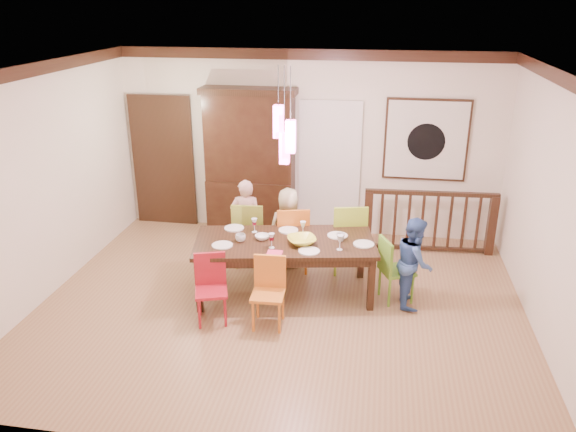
% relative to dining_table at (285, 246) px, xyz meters
% --- Properties ---
extents(floor, '(6.00, 6.00, 0.00)m').
position_rel_dining_table_xyz_m(floor, '(0.00, -0.32, -0.67)').
color(floor, '#976C49').
rests_on(floor, ground).
extents(ceiling, '(6.00, 6.00, 0.00)m').
position_rel_dining_table_xyz_m(ceiling, '(0.00, -0.32, 2.23)').
color(ceiling, white).
rests_on(ceiling, wall_back).
extents(wall_back, '(6.00, 0.00, 6.00)m').
position_rel_dining_table_xyz_m(wall_back, '(0.00, 2.18, 0.78)').
color(wall_back, silver).
rests_on(wall_back, floor).
extents(wall_left, '(0.00, 5.00, 5.00)m').
position_rel_dining_table_xyz_m(wall_left, '(-3.00, -0.32, 0.78)').
color(wall_left, silver).
rests_on(wall_left, floor).
extents(wall_right, '(0.00, 5.00, 5.00)m').
position_rel_dining_table_xyz_m(wall_right, '(3.00, -0.32, 0.78)').
color(wall_right, silver).
rests_on(wall_right, floor).
extents(crown_molding, '(6.00, 5.00, 0.16)m').
position_rel_dining_table_xyz_m(crown_molding, '(0.00, -0.32, 2.15)').
color(crown_molding, black).
rests_on(crown_molding, wall_back).
extents(panel_door, '(1.04, 0.07, 2.24)m').
position_rel_dining_table_xyz_m(panel_door, '(-2.40, 2.13, 0.38)').
color(panel_door, black).
rests_on(panel_door, wall_back).
extents(white_doorway, '(0.97, 0.05, 2.22)m').
position_rel_dining_table_xyz_m(white_doorway, '(0.35, 2.15, 0.38)').
color(white_doorway, silver).
rests_on(white_doorway, wall_back).
extents(painting, '(1.25, 0.06, 1.25)m').
position_rel_dining_table_xyz_m(painting, '(1.80, 2.14, 0.93)').
color(painting, black).
rests_on(painting, wall_back).
extents(pendant_cluster, '(0.27, 0.21, 1.14)m').
position_rel_dining_table_xyz_m(pendant_cluster, '(0.00, -0.00, 1.43)').
color(pendant_cluster, '#FD4BA9').
rests_on(pendant_cluster, ceiling).
extents(dining_table, '(2.40, 1.42, 0.75)m').
position_rel_dining_table_xyz_m(dining_table, '(0.00, 0.00, 0.00)').
color(dining_table, black).
rests_on(dining_table, floor).
extents(chair_far_left, '(0.46, 0.46, 0.97)m').
position_rel_dining_table_xyz_m(chair_far_left, '(-0.64, 0.78, -0.12)').
color(chair_far_left, '#90A434').
rests_on(chair_far_left, floor).
extents(chair_far_mid, '(0.53, 0.53, 0.97)m').
position_rel_dining_table_xyz_m(chair_far_mid, '(-0.01, 0.70, -0.12)').
color(chair_far_mid, '#BD5F19').
rests_on(chair_far_mid, floor).
extents(chair_far_right, '(0.55, 0.55, 1.02)m').
position_rel_dining_table_xyz_m(chair_far_right, '(0.74, 0.81, -0.09)').
color(chair_far_right, '#97B82A').
rests_on(chair_far_right, floor).
extents(chair_near_left, '(0.47, 0.47, 0.82)m').
position_rel_dining_table_xyz_m(chair_near_left, '(-0.74, -0.81, -0.20)').
color(chair_near_left, '#A71826').
rests_on(chair_near_left, floor).
extents(chair_near_mid, '(0.39, 0.39, 0.83)m').
position_rel_dining_table_xyz_m(chair_near_mid, '(-0.06, -0.79, -0.20)').
color(chair_near_mid, orange).
rests_on(chair_near_mid, floor).
extents(chair_end_right, '(0.50, 0.50, 0.85)m').
position_rel_dining_table_xyz_m(chair_end_right, '(1.42, 0.07, -0.19)').
color(chair_end_right, '#5E9C28').
rests_on(chair_end_right, floor).
extents(china_hutch, '(1.48, 0.46, 2.34)m').
position_rel_dining_table_xyz_m(china_hutch, '(-0.89, 1.98, 0.50)').
color(china_hutch, black).
rests_on(china_hutch, floor).
extents(balustrade, '(1.94, 0.18, 0.96)m').
position_rel_dining_table_xyz_m(balustrade, '(1.91, 1.63, -0.17)').
color(balustrade, black).
rests_on(balustrade, floor).
extents(person_far_left, '(0.48, 0.34, 1.24)m').
position_rel_dining_table_xyz_m(person_far_left, '(-0.71, 0.88, -0.05)').
color(person_far_left, beige).
rests_on(person_far_left, floor).
extents(person_far_mid, '(0.66, 0.54, 1.16)m').
position_rel_dining_table_xyz_m(person_far_mid, '(-0.09, 0.83, -0.09)').
color(person_far_mid, beige).
rests_on(person_far_mid, floor).
extents(person_end_right, '(0.46, 0.58, 1.15)m').
position_rel_dining_table_xyz_m(person_end_right, '(1.62, 0.01, -0.10)').
color(person_end_right, '#395CA2').
rests_on(person_end_right, floor).
extents(serving_bowl, '(0.46, 0.46, 0.09)m').
position_rel_dining_table_xyz_m(serving_bowl, '(0.22, -0.06, 0.12)').
color(serving_bowl, gold).
rests_on(serving_bowl, dining_table).
extents(small_bowl, '(0.19, 0.19, 0.06)m').
position_rel_dining_table_xyz_m(small_bowl, '(-0.29, -0.01, 0.11)').
color(small_bowl, white).
rests_on(small_bowl, dining_table).
extents(cup_left, '(0.15, 0.15, 0.10)m').
position_rel_dining_table_xyz_m(cup_left, '(-0.54, -0.12, 0.13)').
color(cup_left, silver).
rests_on(cup_left, dining_table).
extents(cup_right, '(0.13, 0.13, 0.10)m').
position_rel_dining_table_xyz_m(cup_right, '(0.70, 0.11, 0.13)').
color(cup_right, silver).
rests_on(cup_right, dining_table).
extents(plate_far_left, '(0.26, 0.26, 0.01)m').
position_rel_dining_table_xyz_m(plate_far_left, '(-0.73, 0.27, 0.09)').
color(plate_far_left, white).
rests_on(plate_far_left, dining_table).
extents(plate_far_mid, '(0.26, 0.26, 0.01)m').
position_rel_dining_table_xyz_m(plate_far_mid, '(-0.01, 0.32, 0.09)').
color(plate_far_mid, white).
rests_on(plate_far_mid, dining_table).
extents(plate_far_right, '(0.26, 0.26, 0.01)m').
position_rel_dining_table_xyz_m(plate_far_right, '(0.65, 0.25, 0.09)').
color(plate_far_right, white).
rests_on(plate_far_right, dining_table).
extents(plate_near_left, '(0.26, 0.26, 0.01)m').
position_rel_dining_table_xyz_m(plate_near_left, '(-0.73, -0.29, 0.09)').
color(plate_near_left, white).
rests_on(plate_near_left, dining_table).
extents(plate_near_mid, '(0.26, 0.26, 0.01)m').
position_rel_dining_table_xyz_m(plate_near_mid, '(0.35, -0.28, 0.09)').
color(plate_near_mid, white).
rests_on(plate_near_mid, dining_table).
extents(plate_end_right, '(0.26, 0.26, 0.01)m').
position_rel_dining_table_xyz_m(plate_end_right, '(0.99, 0.03, 0.09)').
color(plate_end_right, white).
rests_on(plate_end_right, dining_table).
extents(wine_glass_a, '(0.08, 0.08, 0.19)m').
position_rel_dining_table_xyz_m(wine_glass_a, '(-0.44, 0.20, 0.17)').
color(wine_glass_a, '#590C19').
rests_on(wine_glass_a, dining_table).
extents(wine_glass_b, '(0.08, 0.08, 0.19)m').
position_rel_dining_table_xyz_m(wine_glass_b, '(0.20, 0.20, 0.17)').
color(wine_glass_b, silver).
rests_on(wine_glass_b, dining_table).
extents(wine_glass_c, '(0.08, 0.08, 0.19)m').
position_rel_dining_table_xyz_m(wine_glass_c, '(-0.12, -0.25, 0.17)').
color(wine_glass_c, '#590C19').
rests_on(wine_glass_c, dining_table).
extents(wine_glass_d, '(0.08, 0.08, 0.19)m').
position_rel_dining_table_xyz_m(wine_glass_d, '(0.70, -0.17, 0.17)').
color(wine_glass_d, silver).
rests_on(wine_glass_d, dining_table).
extents(napkin, '(0.18, 0.14, 0.01)m').
position_rel_dining_table_xyz_m(napkin, '(-0.05, -0.40, 0.09)').
color(napkin, '#D83359').
rests_on(napkin, dining_table).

